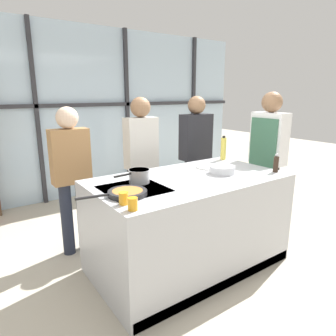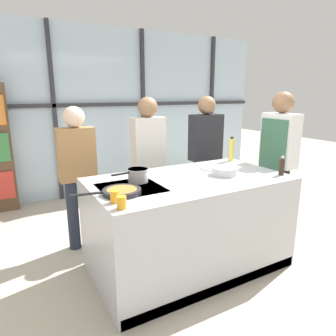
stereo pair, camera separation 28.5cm
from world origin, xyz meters
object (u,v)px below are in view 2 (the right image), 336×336
white_plate (212,168)px  pepper_grinder (282,166)px  chef (278,156)px  mixing_bowl (225,171)px  spectator_far_left (78,170)px  frying_pan (121,191)px  spectator_center_right (205,151)px  oil_bottle (231,150)px  juice_glass_near (122,202)px  juice_glass_far (115,197)px  spectator_center_left (148,156)px  saucepan (138,175)px

white_plate → pepper_grinder: (0.45, -0.54, 0.08)m
pepper_grinder → chef: bearing=44.4°
mixing_bowl → spectator_far_left: bearing=140.9°
spectator_far_left → mixing_bowl: bearing=140.9°
chef → mixing_bowl: chef is taller
frying_pan → white_plate: 1.19m
spectator_center_right → mixing_bowl: 1.11m
pepper_grinder → frying_pan: bearing=172.0°
chef → white_plate: size_ratio=6.78×
spectator_far_left → oil_bottle: (1.70, -0.53, 0.15)m
frying_pan → juice_glass_near: bearing=-109.6°
white_plate → juice_glass_far: size_ratio=2.80×
oil_bottle → juice_glass_far: bearing=-158.1°
mixing_bowl → juice_glass_near: size_ratio=2.82×
chef → spectator_center_left: chef is taller
spectator_far_left → juice_glass_far: 1.21m
chef → mixing_bowl: (-0.96, -0.18, -0.02)m
pepper_grinder → mixing_bowl: bearing=150.3°
spectator_center_right → juice_glass_far: spectator_center_right is taller
frying_pan → saucepan: size_ratio=1.57×
mixing_bowl → juice_glass_far: bearing=-170.0°
frying_pan → spectator_far_left: bearing=96.1°
white_plate → spectator_far_left: bearing=149.8°
spectator_center_left → saucepan: bearing=58.6°
frying_pan → oil_bottle: (1.59, 0.52, 0.12)m
spectator_far_left → oil_bottle: bearing=162.8°
spectator_center_left → juice_glass_near: 1.60m
spectator_center_left → juice_glass_near: bearing=57.8°
oil_bottle → juice_glass_far: oil_bottle is taller
spectator_center_right → pepper_grinder: 1.27m
oil_bottle → juice_glass_near: size_ratio=3.18×
frying_pan → saucepan: 0.36m
juice_glass_far → mixing_bowl: bearing=10.0°
spectator_center_left → spectator_far_left: bearing=-0.0°
chef → oil_bottle: chef is taller
oil_bottle → saucepan: bearing=-168.5°
spectator_center_right → white_plate: spectator_center_right is taller
oil_bottle → pepper_grinder: 0.75m
spectator_center_right → frying_pan: bearing=33.3°
white_plate → juice_glass_near: (-1.26, -0.61, 0.04)m
mixing_bowl → oil_bottle: bearing=44.1°
frying_pan → pepper_grinder: bearing=-8.0°
spectator_center_right → chef: bearing=119.9°
chef → spectator_center_right: size_ratio=1.03×
spectator_center_left → juice_glass_near: (-0.85, -1.35, 0.00)m
spectator_center_left → mixing_bowl: size_ratio=6.49×
chef → white_plate: (-0.91, 0.08, -0.06)m
chef → white_plate: 0.92m
pepper_grinder → spectator_center_right: bearing=90.2°
chef → spectator_center_left: bearing=58.3°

